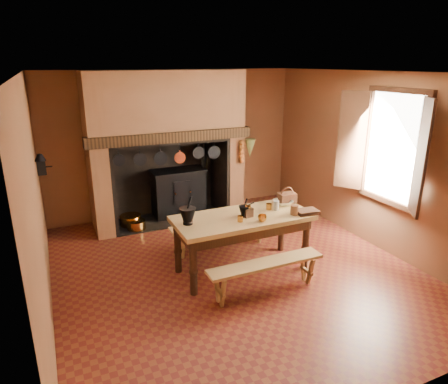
# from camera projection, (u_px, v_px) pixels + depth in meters

# --- Properties ---
(floor) EXTENTS (5.50, 5.50, 0.00)m
(floor) POSITION_uv_depth(u_px,v_px,m) (234.00, 269.00, 5.93)
(floor) COLOR #632E17
(floor) RESTS_ON ground
(ceiling) EXTENTS (5.50, 5.50, 0.00)m
(ceiling) POSITION_uv_depth(u_px,v_px,m) (236.00, 72.00, 5.06)
(ceiling) COLOR silver
(ceiling) RESTS_ON back_wall
(back_wall) EXTENTS (5.00, 0.02, 2.80)m
(back_wall) POSITION_uv_depth(u_px,v_px,m) (174.00, 143.00, 7.88)
(back_wall) COLOR brown
(back_wall) RESTS_ON floor
(wall_left) EXTENTS (0.02, 5.50, 2.80)m
(wall_left) POSITION_uv_depth(u_px,v_px,m) (36.00, 204.00, 4.52)
(wall_left) COLOR brown
(wall_left) RESTS_ON floor
(wall_right) EXTENTS (0.02, 5.50, 2.80)m
(wall_right) POSITION_uv_depth(u_px,v_px,m) (374.00, 161.00, 6.47)
(wall_right) COLOR brown
(wall_right) RESTS_ON floor
(wall_front) EXTENTS (5.00, 0.02, 2.80)m
(wall_front) POSITION_uv_depth(u_px,v_px,m) (388.00, 268.00, 3.11)
(wall_front) COLOR brown
(wall_front) RESTS_ON floor
(chimney_breast) EXTENTS (2.95, 0.96, 2.80)m
(chimney_breast) POSITION_uv_depth(u_px,v_px,m) (165.00, 126.00, 7.25)
(chimney_breast) COLOR brown
(chimney_breast) RESTS_ON floor
(iron_range) EXTENTS (1.12, 0.55, 1.60)m
(iron_range) POSITION_uv_depth(u_px,v_px,m) (179.00, 192.00, 7.88)
(iron_range) COLOR black
(iron_range) RESTS_ON floor
(hearth_pans) EXTENTS (0.51, 0.62, 0.20)m
(hearth_pans) POSITION_uv_depth(u_px,v_px,m) (132.00, 222.00, 7.41)
(hearth_pans) COLOR #BC7A2B
(hearth_pans) RESTS_ON floor
(hanging_pans) EXTENTS (1.92, 0.29, 0.27)m
(hanging_pans) POSITION_uv_depth(u_px,v_px,m) (172.00, 157.00, 6.94)
(hanging_pans) COLOR black
(hanging_pans) RESTS_ON chimney_breast
(onion_string) EXTENTS (0.12, 0.10, 0.46)m
(onion_string) POSITION_uv_depth(u_px,v_px,m) (241.00, 152.00, 7.46)
(onion_string) COLOR #9A4E1C
(onion_string) RESTS_ON chimney_breast
(herb_bunch) EXTENTS (0.20, 0.20, 0.35)m
(herb_bunch) POSITION_uv_depth(u_px,v_px,m) (250.00, 148.00, 7.51)
(herb_bunch) COLOR brown
(herb_bunch) RESTS_ON chimney_breast
(window) EXTENTS (0.39, 1.75, 1.76)m
(window) POSITION_uv_depth(u_px,v_px,m) (388.00, 148.00, 5.97)
(window) COLOR white
(window) RESTS_ON wall_right
(wall_coffee_mill) EXTENTS (0.23, 0.16, 0.31)m
(wall_coffee_mill) POSITION_uv_depth(u_px,v_px,m) (41.00, 163.00, 5.86)
(wall_coffee_mill) COLOR black
(wall_coffee_mill) RESTS_ON wall_left
(work_table) EXTENTS (1.97, 0.87, 0.85)m
(work_table) POSITION_uv_depth(u_px,v_px,m) (243.00, 225.00, 5.69)
(work_table) COLOR tan
(work_table) RESTS_ON floor
(bench_front) EXTENTS (1.61, 0.28, 0.45)m
(bench_front) POSITION_uv_depth(u_px,v_px,m) (266.00, 270.00, 5.21)
(bench_front) COLOR tan
(bench_front) RESTS_ON floor
(bench_back) EXTENTS (1.68, 0.29, 0.47)m
(bench_back) POSITION_uv_depth(u_px,v_px,m) (221.00, 229.00, 6.46)
(bench_back) COLOR tan
(bench_back) RESTS_ON floor
(mortar_large) EXTENTS (0.23, 0.23, 0.39)m
(mortar_large) POSITION_uv_depth(u_px,v_px,m) (188.00, 215.00, 5.32)
(mortar_large) COLOR black
(mortar_large) RESTS_ON work_table
(mortar_small) EXTENTS (0.16, 0.16, 0.27)m
(mortar_small) POSITION_uv_depth(u_px,v_px,m) (244.00, 211.00, 5.59)
(mortar_small) COLOR black
(mortar_small) RESTS_ON work_table
(coffee_grinder) EXTENTS (0.18, 0.15, 0.20)m
(coffee_grinder) POSITION_uv_depth(u_px,v_px,m) (247.00, 211.00, 5.60)
(coffee_grinder) COLOR #311B0F
(coffee_grinder) RESTS_ON work_table
(brass_mug_a) EXTENTS (0.10, 0.10, 0.09)m
(brass_mug_a) POSITION_uv_depth(u_px,v_px,m) (240.00, 219.00, 5.43)
(brass_mug_a) COLOR #BC7A2B
(brass_mug_a) RESTS_ON work_table
(brass_mug_b) EXTENTS (0.09, 0.09, 0.09)m
(brass_mug_b) POSITION_uv_depth(u_px,v_px,m) (269.00, 207.00, 5.87)
(brass_mug_b) COLOR #BC7A2B
(brass_mug_b) RESTS_ON work_table
(mixing_bowl) EXTENTS (0.30, 0.30, 0.07)m
(mixing_bowl) POSITION_uv_depth(u_px,v_px,m) (283.00, 202.00, 6.08)
(mixing_bowl) COLOR beige
(mixing_bowl) RESTS_ON work_table
(stoneware_crock) EXTENTS (0.15, 0.15, 0.14)m
(stoneware_crock) POSITION_uv_depth(u_px,v_px,m) (294.00, 210.00, 5.67)
(stoneware_crock) COLOR #54331F
(stoneware_crock) RESTS_ON work_table
(glass_jar) EXTENTS (0.08, 0.08, 0.15)m
(glass_jar) POSITION_uv_depth(u_px,v_px,m) (276.00, 205.00, 5.84)
(glass_jar) COLOR beige
(glass_jar) RESTS_ON work_table
(wicker_basket) EXTENTS (0.28, 0.21, 0.26)m
(wicker_basket) POSITION_uv_depth(u_px,v_px,m) (287.00, 197.00, 6.17)
(wicker_basket) COLOR #502918
(wicker_basket) RESTS_ON work_table
(wooden_tray) EXTENTS (0.34, 0.26, 0.05)m
(wooden_tray) POSITION_uv_depth(u_px,v_px,m) (307.00, 212.00, 5.73)
(wooden_tray) COLOR #311B0F
(wooden_tray) RESTS_ON work_table
(brass_cup) EXTENTS (0.15, 0.15, 0.10)m
(brass_cup) POSITION_uv_depth(u_px,v_px,m) (262.00, 218.00, 5.44)
(brass_cup) COLOR #BC7A2B
(brass_cup) RESTS_ON work_table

